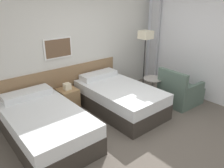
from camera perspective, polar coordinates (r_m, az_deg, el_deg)
ground_plane at (r=4.22m, az=7.97°, el=-12.77°), size 16.00×16.00×0.00m
wall_headboard at (r=5.16m, az=-8.76°, el=9.38°), size 10.00×0.10×2.70m
wall_window at (r=5.51m, az=26.55°, el=8.63°), size 0.21×4.52×2.70m
bed_near_door at (r=4.06m, az=-17.04°, el=-10.24°), size 1.14×2.00×0.70m
bed_near_window at (r=4.86m, az=1.85°, el=-3.64°), size 1.14×2.00×0.70m
nightstand at (r=4.98m, az=-11.37°, el=-3.88°), size 0.39×0.42×0.64m
floor_lamp at (r=5.69m, az=8.74°, el=11.47°), size 0.29×0.29×1.60m
side_table at (r=5.36m, az=10.56°, el=-0.24°), size 0.46×0.46×0.58m
armchair at (r=5.42m, az=17.16°, el=-2.20°), size 0.87×0.80×0.87m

